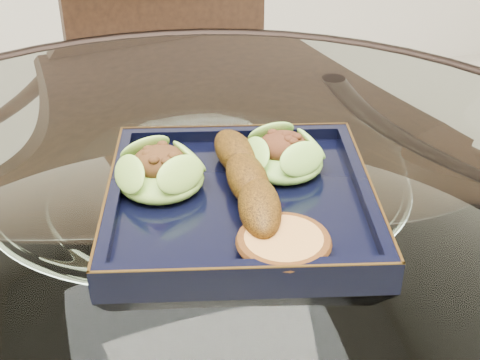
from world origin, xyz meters
name	(u,v)px	position (x,y,z in m)	size (l,w,h in m)	color
dining_table	(205,318)	(0.00, 0.00, 0.60)	(1.13, 1.13, 0.77)	white
dining_chair	(194,142)	(0.12, 0.54, 0.54)	(0.47, 0.47, 0.97)	black
navy_plate	(240,205)	(0.03, -0.03, 0.77)	(0.27, 0.27, 0.02)	black
lettuce_wrap_left	(161,174)	(-0.04, 0.01, 0.80)	(0.09, 0.09, 0.03)	#66A52F
lettuce_wrap_right	(283,157)	(0.10, 0.01, 0.80)	(0.09, 0.09, 0.03)	#4F8F29
roasted_plantain	(247,178)	(0.04, -0.03, 0.80)	(0.19, 0.04, 0.04)	#5B3509
crumb_patty	(284,244)	(0.04, -0.13, 0.79)	(0.08, 0.08, 0.01)	#CB7E43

